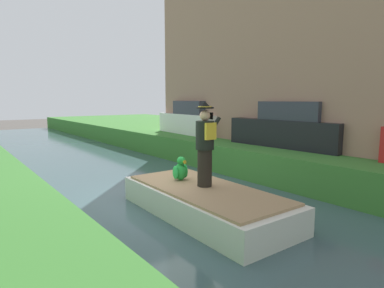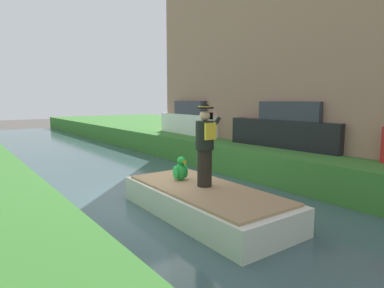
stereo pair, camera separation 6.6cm
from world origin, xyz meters
The scene contains 9 objects.
ground_plane centered at (0.00, 0.00, 0.00)m, with size 80.00×80.00×0.00m, color #4C4742.
canal_water centered at (0.00, 0.00, 0.05)m, with size 5.82×48.00×0.10m, color #3D565B.
grass_bank_far centered at (7.84, 0.00, 0.52)m, with size 9.86×48.00×1.04m, color #38752D.
boat centered at (0.00, -1.44, 0.40)m, with size 1.90×4.24×0.61m.
person_pirate centered at (0.10, -1.33, 1.64)m, with size 0.61×0.42×1.85m.
parrot_plush centered at (-0.02, -0.57, 0.95)m, with size 0.36×0.35×0.57m.
parked_car_dark centered at (4.97, -0.12, 1.67)m, with size 1.89×4.08×1.50m.
parked_car_white centered at (4.97, 5.16, 1.67)m, with size 1.98×4.11×1.50m.
building_row centered at (8.47, -1.24, 4.77)m, with size 7.93×16.62×7.45m, color #9E7560.
Camera 2 is at (-4.31, -6.72, 2.61)m, focal length 30.30 mm.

